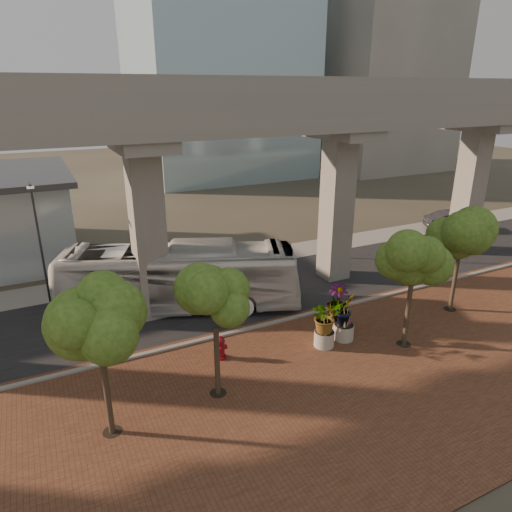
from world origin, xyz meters
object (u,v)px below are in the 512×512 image
parked_car (455,221)px  planter_front (325,319)px  fire_hydrant (221,348)px  transit_bus (180,278)px

parked_car → planter_front: (-21.25, -11.00, 0.69)m
parked_car → fire_hydrant: parked_car is taller
parked_car → fire_hydrant: (-26.15, -9.79, -0.22)m
fire_hydrant → planter_front: (4.90, -1.21, 0.91)m
parked_car → planter_front: 23.94m
fire_hydrant → planter_front: planter_front is taller
transit_bus → fire_hydrant: bearing=-156.8°
transit_bus → fire_hydrant: (0.04, -5.92, -1.26)m
parked_car → fire_hydrant: size_ratio=4.42×
parked_car → planter_front: bearing=140.8°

